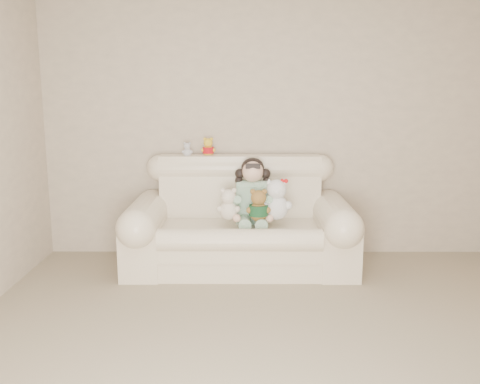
% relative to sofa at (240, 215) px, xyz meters
% --- Properties ---
extents(wall_back, '(4.50, 0.00, 4.50)m').
position_rel_sofa_xyz_m(wall_back, '(0.30, 0.50, 0.78)').
color(wall_back, tan).
rests_on(wall_back, ground).
extents(sofa, '(2.10, 0.95, 1.03)m').
position_rel_sofa_xyz_m(sofa, '(0.00, 0.00, 0.00)').
color(sofa, '#FFE8CD').
rests_on(sofa, floor).
extents(seated_child, '(0.43, 0.50, 0.62)m').
position_rel_sofa_xyz_m(seated_child, '(0.12, 0.08, 0.22)').
color(seated_child, '#307C4B').
rests_on(seated_child, sofa).
extents(brown_teddy, '(0.25, 0.21, 0.34)m').
position_rel_sofa_xyz_m(brown_teddy, '(0.16, -0.17, 0.16)').
color(brown_teddy, brown).
rests_on(brown_teddy, sofa).
extents(white_cat, '(0.33, 0.29, 0.45)m').
position_rel_sofa_xyz_m(white_cat, '(0.33, -0.10, 0.21)').
color(white_cat, white).
rests_on(white_cat, sofa).
extents(cream_teddy, '(0.26, 0.23, 0.34)m').
position_rel_sofa_xyz_m(cream_teddy, '(-0.10, -0.11, 0.15)').
color(cream_teddy, beige).
rests_on(cream_teddy, sofa).
extents(yellow_mini_bear, '(0.15, 0.12, 0.22)m').
position_rel_sofa_xyz_m(yellow_mini_bear, '(-0.31, 0.38, 0.60)').
color(yellow_mini_bear, yellow).
rests_on(yellow_mini_bear, sofa).
extents(grey_mini_plush, '(0.12, 0.11, 0.17)m').
position_rel_sofa_xyz_m(grey_mini_plush, '(-0.51, 0.35, 0.58)').
color(grey_mini_plush, silver).
rests_on(grey_mini_plush, sofa).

